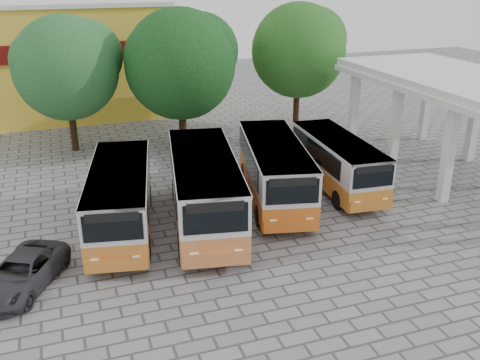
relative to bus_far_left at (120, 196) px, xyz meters
name	(u,v)px	position (x,y,z in m)	size (l,w,h in m)	color
ground	(313,243)	(7.25, -3.64, -1.64)	(90.00, 90.00, 0.00)	gray
terminal_shelter	(470,88)	(17.75, 0.36, 3.28)	(6.80, 15.80, 5.40)	silver
shophouse_block	(27,59)	(-3.75, 22.34, 2.52)	(20.40, 10.40, 8.30)	gold
bus_far_left	(120,196)	(0.00, 0.00, 0.00)	(3.79, 8.20, 2.83)	orange
bus_centre_left	(204,186)	(3.52, -0.52, 0.17)	(4.13, 9.04, 3.13)	#CA6E37
bus_centre_right	(275,168)	(7.35, 0.82, 0.06)	(4.18, 8.53, 2.93)	#C95D16
bus_far_right	(337,160)	(10.98, 1.29, -0.11)	(2.71, 7.45, 2.64)	orange
tree_left	(67,64)	(-1.21, 12.00, 3.63)	(6.45, 6.14, 8.14)	black
tree_middle	(181,60)	(5.28, 10.52, 3.74)	(6.98, 6.65, 8.49)	#301D0F
tree_right	(299,47)	(13.54, 11.66, 3.98)	(6.55, 6.24, 8.53)	#351D0E
parked_car	(21,273)	(-3.95, -3.21, -1.05)	(1.96, 4.25, 1.18)	#303035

